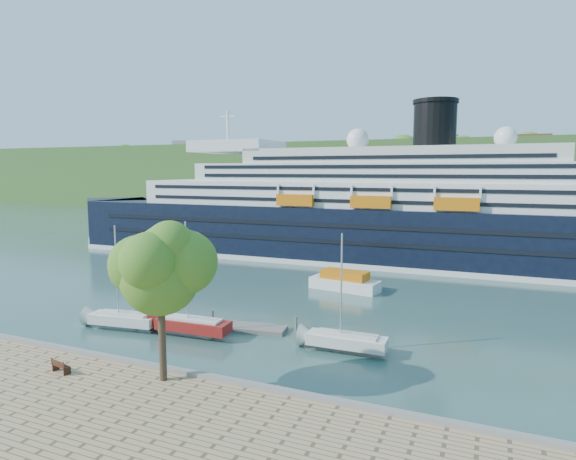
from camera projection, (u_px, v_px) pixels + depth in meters
The scene contains 11 objects.
ground at pixel (120, 373), 35.26m from camera, with size 400.00×400.00×0.00m, color #2A4C45.
far_hillside at pixel (415, 178), 166.34m from camera, with size 400.00×50.00×24.00m, color #2E5120.
quay_coping at pixel (117, 359), 34.93m from camera, with size 220.00×0.50×0.30m, color slate.
cruise_ship at pixel (357, 183), 78.56m from camera, with size 113.22×16.49×25.42m, color black, non-canonical shape.
park_bench at pixel (61, 365), 32.88m from camera, with size 1.60×0.66×1.03m, color #4E2516, non-canonical shape.
promenade_tree at pixel (161, 295), 31.08m from camera, with size 6.94×6.94×11.49m, color #3A691B, non-canonical shape.
floating_pontoon at pixel (193, 323), 46.12m from camera, with size 18.34×2.24×0.41m, color slate, non-canonical shape.
sailboat_white_near at pixel (122, 280), 44.41m from camera, with size 7.21×2.00×9.31m, color silver, non-canonical shape.
sailboat_red at pixel (192, 282), 42.47m from camera, with size 7.62×2.12×9.84m, color maroon, non-canonical shape.
sailboat_white_far at pixel (347, 297), 38.69m from camera, with size 7.21×2.00×9.32m, color silver, non-canonical shape.
tender_launch at pixel (345, 280), 59.57m from camera, with size 8.72×2.98×2.41m, color #D1690C, non-canonical shape.
Camera 1 is at (24.48, -26.23, 14.78)m, focal length 30.00 mm.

